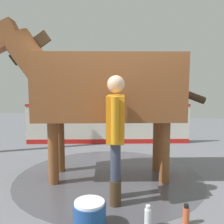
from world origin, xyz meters
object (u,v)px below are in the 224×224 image
object	(u,v)px
bottle_shampoo	(148,218)
bottle_spray	(186,215)
horse	(102,87)
wash_bucket	(90,215)
handler	(116,130)

from	to	relation	value
bottle_shampoo	bottle_spray	size ratio (longest dim) A/B	1.10
horse	bottle_spray	world-z (taller)	horse
bottle_shampoo	bottle_spray	distance (m)	0.44
horse	bottle_spray	xyz separation A→B (m)	(-1.20, -1.26, -1.40)
wash_bucket	bottle_spray	bearing A→B (deg)	-74.07
bottle_shampoo	wash_bucket	bearing A→B (deg)	102.31
horse	handler	size ratio (longest dim) A/B	2.14
wash_bucket	bottle_shampoo	distance (m)	0.63
wash_bucket	bottle_shampoo	bearing A→B (deg)	-77.69
horse	bottle_spray	distance (m)	2.24
horse	handler	xyz separation A→B (m)	(-0.83, -0.39, -0.55)
handler	bottle_shampoo	distance (m)	1.10
horse	bottle_spray	bearing A→B (deg)	123.33
horse	handler	distance (m)	1.07
handler	bottle_shampoo	xyz separation A→B (m)	(-0.53, -0.46, -0.84)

